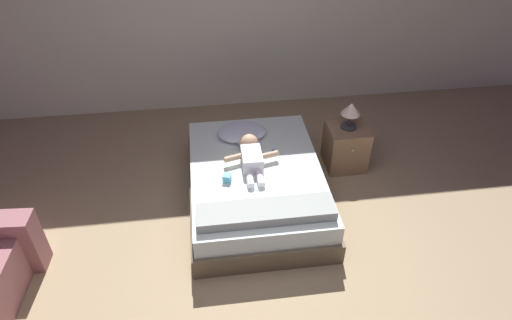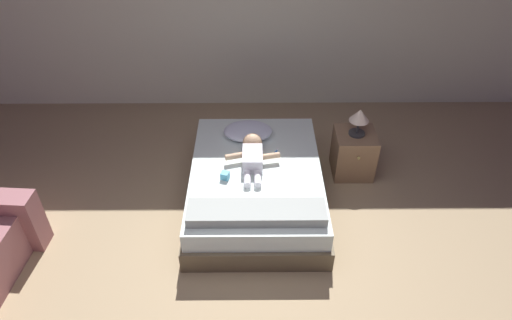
# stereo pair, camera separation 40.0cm
# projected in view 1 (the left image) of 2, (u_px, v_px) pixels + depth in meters

# --- Properties ---
(ground_plane) EXTENTS (8.00, 8.00, 0.00)m
(ground_plane) POSITION_uv_depth(u_px,v_px,m) (253.00, 298.00, 3.54)
(ground_plane) COLOR #9F8764
(wall_behind_bed) EXTENTS (8.00, 0.12, 2.57)m
(wall_behind_bed) POSITION_uv_depth(u_px,v_px,m) (219.00, 4.00, 5.08)
(wall_behind_bed) COLOR silver
(wall_behind_bed) RESTS_ON ground_plane
(bed) EXTENTS (1.26, 1.75, 0.40)m
(bed) POSITION_uv_depth(u_px,v_px,m) (256.00, 185.00, 4.30)
(bed) COLOR brown
(bed) RESTS_ON ground_plane
(pillow) EXTENTS (0.49, 0.35, 0.13)m
(pillow) POSITION_uv_depth(u_px,v_px,m) (242.00, 132.00, 4.53)
(pillow) COLOR silver
(pillow) RESTS_ON bed
(baby) EXTENTS (0.52, 0.64, 0.19)m
(baby) POSITION_uv_depth(u_px,v_px,m) (251.00, 154.00, 4.22)
(baby) COLOR white
(baby) RESTS_ON bed
(toothbrush) EXTENTS (0.08, 0.12, 0.02)m
(toothbrush) POSITION_uv_depth(u_px,v_px,m) (272.00, 151.00, 4.37)
(toothbrush) COLOR #3780E3
(toothbrush) RESTS_ON bed
(nightstand) EXTENTS (0.40, 0.43, 0.48)m
(nightstand) POSITION_uv_depth(u_px,v_px,m) (345.00, 146.00, 4.72)
(nightstand) COLOR #85664A
(nightstand) RESTS_ON ground_plane
(lamp) EXTENTS (0.19, 0.19, 0.28)m
(lamp) POSITION_uv_depth(u_px,v_px,m) (351.00, 111.00, 4.45)
(lamp) COLOR #333338
(lamp) RESTS_ON nightstand
(blanket) EXTENTS (1.13, 0.26, 0.09)m
(blanket) POSITION_uv_depth(u_px,v_px,m) (266.00, 212.00, 3.67)
(blanket) COLOR #9DA4A0
(blanket) RESTS_ON bed
(toy_block) EXTENTS (0.09, 0.09, 0.07)m
(toy_block) POSITION_uv_depth(u_px,v_px,m) (227.00, 178.00, 4.02)
(toy_block) COLOR #52AACD
(toy_block) RESTS_ON bed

